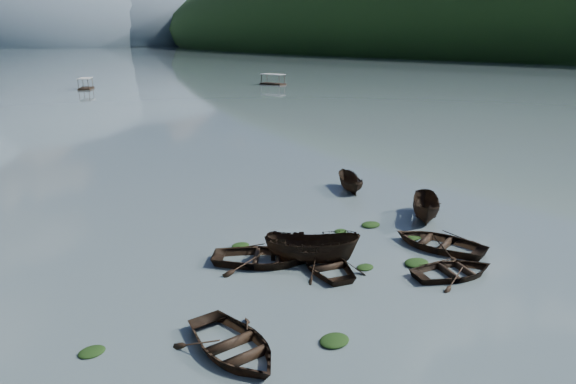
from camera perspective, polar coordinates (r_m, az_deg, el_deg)
ground_plane at (r=24.74m, az=17.14°, el=-10.92°), size 2400.00×2400.00×0.00m
right_hill_far at (r=531.84m, az=28.30°, el=13.60°), size 520.00×1200.00×190.00m
haze_mtn_c at (r=926.17m, az=-27.71°, el=14.20°), size 520.00×520.00×260.00m
haze_mtn_d at (r=973.21m, az=-16.91°, el=15.37°), size 520.00×520.00×220.00m
rowboat_0 at (r=20.03m, az=-6.12°, el=-17.27°), size 3.44×4.82×1.00m
rowboat_1 at (r=26.34m, az=4.20°, el=-8.41°), size 4.21×5.07×0.91m
rowboat_2 at (r=26.90m, az=2.64°, el=-7.82°), size 4.85×4.71×1.90m
rowboat_3 at (r=29.87m, az=16.40°, el=-5.95°), size 4.91×5.88×1.05m
rowboat_4 at (r=26.75m, az=17.93°, el=-8.82°), size 5.06×4.31×0.89m
rowboat_5 at (r=34.31m, az=15.03°, el=-2.87°), size 4.58×4.26×1.76m
rowboat_6 at (r=26.83m, az=-2.90°, el=-7.90°), size 6.27×6.08×1.06m
rowboat_8 at (r=39.56m, az=6.85°, el=0.20°), size 2.99×4.04×1.47m
weed_clump_0 at (r=20.54m, az=5.17°, el=-16.29°), size 1.23×1.00×0.27m
weed_clump_1 at (r=26.55m, az=8.56°, el=-8.35°), size 0.93×0.75×0.21m
weed_clump_2 at (r=27.45m, az=14.08°, el=-7.82°), size 1.37×1.10×0.30m
weed_clump_3 at (r=31.10m, az=5.86°, el=-4.41°), size 0.82×0.69×0.18m
weed_clump_4 at (r=30.84m, az=13.59°, el=-5.00°), size 1.20×0.95×0.25m
weed_clump_5 at (r=21.17m, az=-20.95°, el=-16.35°), size 0.99×0.80×0.21m
weed_clump_6 at (r=28.97m, az=-5.30°, el=-6.03°), size 1.03×0.85×0.21m
weed_clump_7 at (r=32.29m, az=9.17°, el=-3.74°), size 1.25×1.00×0.27m
pontoon_centre at (r=127.94m, az=-21.52°, el=10.58°), size 5.11×6.81×2.41m
pontoon_right at (r=131.46m, az=-1.69°, el=11.84°), size 4.42×7.01×2.50m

